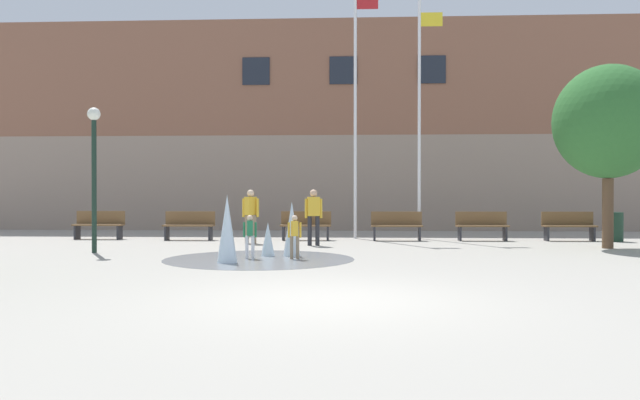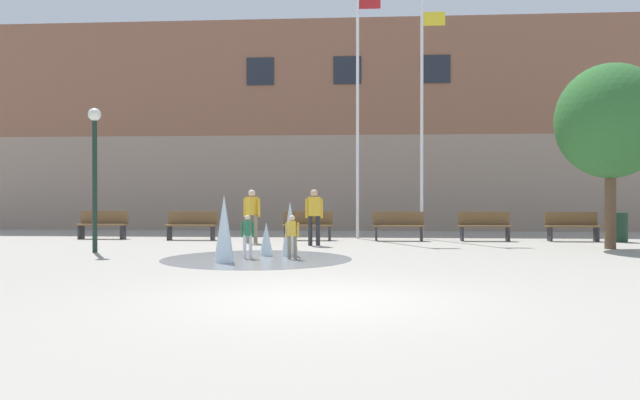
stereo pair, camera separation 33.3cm
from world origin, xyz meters
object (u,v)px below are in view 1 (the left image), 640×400
Objects in this scene: park_bench_under_right_flagpole at (482,225)px; flagpole_left at (356,103)px; child_with_pink_shirt at (250,233)px; adult_watching at (314,213)px; park_bench_under_left_flagpole at (306,225)px; street_tree_near_building at (608,122)px; teen_by_trashcan at (251,212)px; child_running at (295,233)px; park_bench_center at (397,225)px; lamp_post_left_lane at (94,157)px; park_bench_far_left at (99,224)px; park_bench_near_trashcan at (569,225)px; trash_can at (614,227)px; park_bench_left_of_flagpoles at (189,225)px; flagpole_right at (420,112)px.

flagpole_left is at bearing 167.89° from park_bench_under_right_flagpole.
adult_watching is at bearing 148.86° from child_with_pink_shirt.
child_with_pink_shirt is (-0.85, -5.76, 0.10)m from park_bench_under_left_flagpole.
park_bench_under_left_flagpole is 0.32× the size of street_tree_near_building.
teen_by_trashcan is at bearing -168.65° from park_bench_under_right_flagpole.
street_tree_near_building reaches higher than child_running.
flagpole_left is at bearing 143.83° from park_bench_center.
child_running is 0.27× the size of lamp_post_left_lane.
street_tree_near_building is (7.95, -0.51, 2.46)m from adult_watching.
child_running is at bearing -158.64° from street_tree_near_building.
child_with_pink_shirt is at bearing -110.25° from flagpole_left.
flagpole_left is (8.32, 0.77, 3.97)m from park_bench_far_left.
child_with_pink_shirt reaches higher than park_bench_far_left.
park_bench_under_right_flagpole is 5.59m from adult_watching.
park_bench_near_trashcan is 3.98m from street_tree_near_building.
street_tree_near_building is at bearing -10.22° from park_bench_far_left.
street_tree_near_building is at bearing 92.80° from child_running.
child_running is at bearing -132.59° from park_bench_under_right_flagpole.
child_with_pink_shirt is 1.02m from child_running.
lamp_post_left_lane is at bearing -156.41° from park_bench_under_right_flagpole.
lamp_post_left_lane is 4.01× the size of trash_can.
park_bench_left_of_flagpoles is 0.32× the size of street_tree_near_building.
park_bench_center is at bearing -36.17° from flagpole_left.
adult_watching is at bearing 176.30° from street_tree_near_building.
park_bench_under_left_flagpole is at bearing 178.77° from park_bench_center.
park_bench_center is 3.25m from adult_watching.
teen_by_trashcan reaches higher than park_bench_under_left_flagpole.
child_running is (-2.69, -5.74, 0.10)m from park_bench_center.
park_bench_near_trashcan is (5.36, 0.16, 0.00)m from park_bench_center.
street_tree_near_building is (-1.20, -2.55, 2.94)m from trash_can.
park_bench_under_left_flagpole is 5.82m from child_with_pink_shirt.
park_bench_near_trashcan is (2.70, 0.07, 0.00)m from park_bench_under_right_flagpole.
street_tree_near_building is (0.10, -2.71, 2.91)m from park_bench_near_trashcan.
park_bench_far_left is 1.00× the size of park_bench_left_of_flagpoles.
child_running reaches higher than park_bench_near_trashcan.
lamp_post_left_lane is at bearing -166.78° from adult_watching.
child_with_pink_shirt is at bearing -147.15° from park_bench_near_trashcan.
lamp_post_left_lane reaches higher than child_with_pink_shirt.
park_bench_far_left is 12.25m from park_bench_under_right_flagpole.
flagpole_left reaches higher than teen_by_trashcan.
lamp_post_left_lane is (-13.15, -4.64, 1.90)m from park_bench_near_trashcan.
flagpole_right is 10.34m from lamp_post_left_lane.
park_bench_under_left_flagpole is (6.72, -0.10, 0.00)m from park_bench_far_left.
park_bench_near_trashcan is (8.22, 0.09, 0.00)m from park_bench_under_left_flagpole.
flagpole_left is 2.33× the size of lamp_post_left_lane.
flagpole_right is 5.84m from street_tree_near_building.
park_bench_near_trashcan is at bearing 4.11° from adult_watching.
park_bench_far_left is 1.01× the size of adult_watching.
street_tree_near_building is (13.25, 1.93, 1.01)m from lamp_post_left_lane.
flagpole_right is (3.32, 2.97, 3.21)m from adult_watching.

